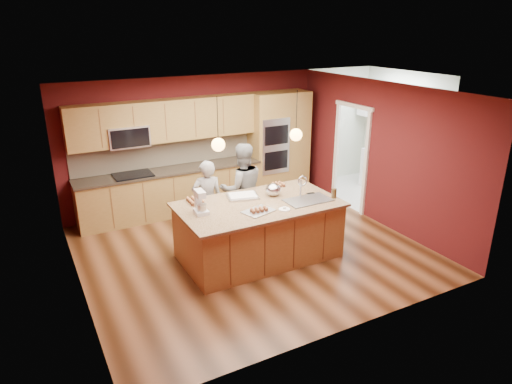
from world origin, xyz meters
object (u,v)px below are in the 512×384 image
island (260,230)px  person_left (207,201)px  stand_mixer (200,204)px  mixing_bowl (273,190)px  person_right (242,189)px

island → person_left: 1.13m
person_left → stand_mixer: (-0.47, -0.91, 0.37)m
stand_mixer → mixing_bowl: bearing=9.1°
stand_mixer → person_left: bearing=66.0°
person_right → person_left: bearing=10.8°
island → person_left: person_left is taller
person_right → stand_mixer: (-1.15, -0.91, 0.26)m
person_left → person_right: (0.68, 0.00, 0.11)m
person_right → stand_mixer: 1.49m
person_left → stand_mixer: size_ratio=4.10×
person_right → stand_mixer: person_right is taller
person_right → mixing_bowl: bearing=115.3°
person_right → mixing_bowl: size_ratio=6.64×
person_left → stand_mixer: bearing=73.6°
island → person_right: 1.06m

